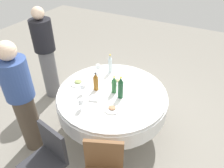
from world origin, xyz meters
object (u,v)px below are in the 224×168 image
(plate_far, at_px, (118,81))
(bottle_green_near, at_px, (114,85))
(bottle_clear_west, at_px, (110,64))
(bottle_amber_outer, at_px, (96,82))
(wine_glass_east, at_px, (81,102))
(plate_north, at_px, (112,109))
(wine_glass_right, at_px, (83,87))
(bottle_dark_green_rear, at_px, (121,88))
(chair_right, at_px, (48,157))
(person_rear, at_px, (46,54))
(person_near, at_px, (22,99))
(plate_left, at_px, (78,82))
(wine_glass_west, at_px, (98,67))
(dining_table, at_px, (112,100))

(plate_far, bearing_deg, bottle_green_near, -74.45)
(bottle_clear_west, bearing_deg, bottle_amber_outer, -85.13)
(wine_glass_east, xyz_separation_m, plate_north, (0.33, 0.17, -0.09))
(wine_glass_right, distance_m, plate_far, 0.55)
(bottle_dark_green_rear, xyz_separation_m, wine_glass_right, (-0.47, -0.16, -0.04))
(bottle_clear_west, relative_size, chair_right, 0.35)
(wine_glass_east, relative_size, person_rear, 0.09)
(wine_glass_east, bearing_deg, wine_glass_right, 120.50)
(bottle_dark_green_rear, relative_size, plate_far, 1.58)
(bottle_amber_outer, xyz_separation_m, person_near, (-0.63, -0.70, -0.03))
(wine_glass_east, bearing_deg, bottle_green_near, 67.85)
(plate_left, bearing_deg, wine_glass_west, 72.68)
(wine_glass_east, height_order, wine_glass_right, wine_glass_right)
(dining_table, xyz_separation_m, wine_glass_right, (-0.32, -0.21, 0.26))
(bottle_amber_outer, relative_size, plate_far, 1.34)
(wine_glass_west, bearing_deg, dining_table, -37.70)
(plate_left, relative_size, person_rear, 0.15)
(bottle_amber_outer, distance_m, plate_far, 0.37)
(wine_glass_right, xyz_separation_m, chair_right, (0.11, -0.87, -0.33))
(plate_far, distance_m, plate_left, 0.56)
(bottle_clear_west, height_order, person_near, person_near)
(wine_glass_east, height_order, chair_right, wine_glass_east)
(bottle_clear_west, relative_size, plate_left, 1.24)
(wine_glass_west, xyz_separation_m, plate_far, (0.37, -0.06, -0.09))
(dining_table, distance_m, plate_north, 0.37)
(wine_glass_west, xyz_separation_m, wine_glass_right, (0.08, -0.52, 0.01))
(bottle_clear_west, height_order, wine_glass_west, bottle_clear_west)
(bottle_green_near, height_order, wine_glass_east, bottle_green_near)
(chair_right, bearing_deg, bottle_green_near, -91.04)
(plate_north, bearing_deg, person_rear, 159.69)
(bottle_green_near, bearing_deg, bottle_amber_outer, -165.48)
(person_near, bearing_deg, plate_far, -80.19)
(wine_glass_west, bearing_deg, wine_glass_east, -73.14)
(dining_table, distance_m, plate_far, 0.30)
(wine_glass_east, bearing_deg, chair_right, -93.56)
(plate_north, relative_size, person_rear, 0.13)
(bottle_dark_green_rear, xyz_separation_m, wine_glass_east, (-0.32, -0.42, -0.04))
(plate_far, xyz_separation_m, plate_left, (-0.48, -0.30, 0.00))
(plate_far, distance_m, chair_right, 1.36)
(wine_glass_right, height_order, plate_left, wine_glass_right)
(plate_left, distance_m, person_near, 0.78)
(dining_table, relative_size, bottle_clear_west, 5.00)
(wine_glass_east, distance_m, plate_far, 0.74)
(plate_left, bearing_deg, wine_glass_right, -39.51)
(bottle_clear_west, distance_m, plate_far, 0.30)
(plate_far, bearing_deg, person_rear, 178.97)
(plate_far, xyz_separation_m, person_rear, (-1.35, 0.02, 0.09))
(person_near, height_order, person_rear, person_rear)
(wine_glass_east, bearing_deg, person_rear, 148.73)
(person_rear, bearing_deg, bottle_dark_green_rear, -90.56)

